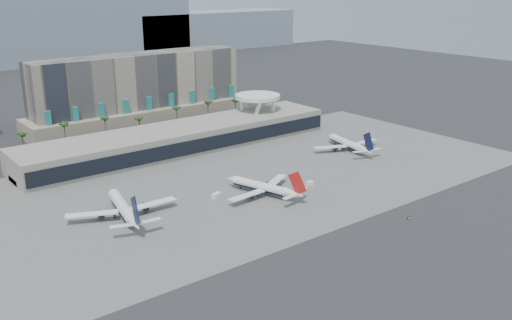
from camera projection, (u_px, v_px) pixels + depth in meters
ground at (333, 215)px, 214.49m from camera, size 900.00×900.00×0.00m
apron_pad at (245, 177)px, 255.70m from camera, size 260.00×130.00×0.06m
mountain_ridge at (19, 35)px, 574.03m from camera, size 680.00×60.00×70.00m
hotel at (140, 96)px, 345.96m from camera, size 140.00×30.00×42.00m
terminal at (182, 137)px, 294.83m from camera, size 170.00×32.50×14.50m
saucer_structure at (258, 99)px, 328.09m from camera, size 26.00×26.00×21.89m
palm_row at (160, 115)px, 324.08m from camera, size 157.80×2.80×13.10m
airliner_left at (124, 208)px, 211.46m from camera, size 41.31×42.95×14.99m
airliner_centre at (263, 187)px, 233.57m from camera, size 36.71×38.04×13.49m
airliner_right at (348, 144)px, 294.03m from camera, size 37.79×39.28×13.71m
service_vehicle_a at (216, 196)px, 230.86m from camera, size 4.73×3.43×2.09m
service_vehicle_b at (310, 183)px, 244.90m from camera, size 3.61×2.23×1.78m
taxiway_sign at (409, 218)px, 211.07m from camera, size 2.01×0.63×0.90m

